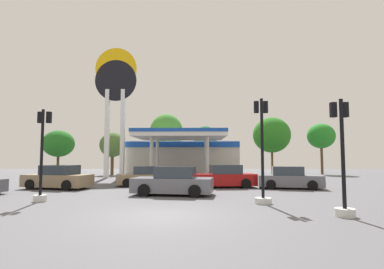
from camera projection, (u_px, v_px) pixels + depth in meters
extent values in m
plane|color=#56565B|center=(160.00, 216.00, 11.21)|extent=(90.00, 90.00, 0.00)
cube|color=beige|center=(183.00, 159.00, 35.17)|extent=(12.30, 5.74, 3.90)
cube|color=#194CB2|center=(182.00, 144.00, 32.38)|extent=(12.30, 0.12, 0.60)
cube|color=white|center=(181.00, 136.00, 28.61)|extent=(8.18, 7.15, 0.35)
cube|color=#194CB2|center=(181.00, 133.00, 28.63)|extent=(8.28, 7.25, 0.30)
cylinder|color=silver|center=(151.00, 159.00, 26.52)|extent=(0.32, 0.32, 3.95)
cylinder|color=silver|center=(207.00, 159.00, 26.45)|extent=(0.32, 0.32, 3.95)
cylinder|color=silver|center=(157.00, 159.00, 30.44)|extent=(0.32, 0.32, 3.95)
cylinder|color=silver|center=(206.00, 159.00, 30.37)|extent=(0.32, 0.32, 3.95)
cube|color=#4C4C51|center=(180.00, 174.00, 28.34)|extent=(0.90, 0.60, 1.10)
cube|color=white|center=(107.00, 133.00, 31.70)|extent=(0.40, 0.56, 9.33)
cube|color=white|center=(123.00, 133.00, 31.68)|extent=(0.40, 0.56, 9.33)
cylinder|color=black|center=(116.00, 80.00, 32.12)|extent=(4.40, 0.22, 4.40)
cylinder|color=#F2B20C|center=(116.00, 68.00, 32.23)|extent=(4.40, 0.22, 4.40)
cube|color=white|center=(116.00, 75.00, 32.22)|extent=(4.05, 0.08, 0.79)
cylinder|color=black|center=(127.00, 183.00, 21.73)|extent=(0.66, 0.33, 0.63)
cylinder|color=black|center=(128.00, 181.00, 23.39)|extent=(0.66, 0.33, 0.63)
cylinder|color=black|center=(163.00, 182.00, 22.16)|extent=(0.66, 0.33, 0.63)
cylinder|color=black|center=(161.00, 181.00, 23.82)|extent=(0.66, 0.33, 0.63)
cube|color=#8C7556|center=(145.00, 179.00, 22.79)|extent=(4.39, 2.46, 0.75)
cube|color=#2D3842|center=(147.00, 170.00, 22.86)|extent=(2.22, 1.87, 0.63)
cube|color=black|center=(117.00, 181.00, 22.44)|extent=(0.42, 1.64, 0.24)
cylinder|color=black|center=(30.00, 184.00, 20.18)|extent=(0.72, 0.38, 0.69)
cylinder|color=black|center=(49.00, 182.00, 21.97)|extent=(0.72, 0.38, 0.69)
cylinder|color=black|center=(67.00, 185.00, 19.54)|extent=(0.72, 0.38, 0.69)
cylinder|color=black|center=(83.00, 183.00, 21.33)|extent=(0.72, 0.38, 0.69)
cube|color=#8C7556|center=(58.00, 180.00, 20.77)|extent=(4.81, 2.82, 0.82)
cube|color=#2D3842|center=(60.00, 170.00, 20.79)|extent=(2.46, 2.10, 0.69)
cube|color=black|center=(30.00, 182.00, 21.27)|extent=(0.51, 1.78, 0.26)
cylinder|color=black|center=(206.00, 184.00, 20.69)|extent=(0.71, 0.31, 0.69)
cylinder|color=black|center=(203.00, 182.00, 22.53)|extent=(0.71, 0.31, 0.69)
cylinder|color=black|center=(246.00, 183.00, 20.94)|extent=(0.71, 0.31, 0.69)
cylinder|color=black|center=(239.00, 181.00, 22.78)|extent=(0.71, 0.31, 0.69)
cube|color=#A51111|center=(223.00, 179.00, 21.76)|extent=(4.69, 2.35, 0.82)
cube|color=#2D3842|center=(225.00, 169.00, 21.82)|extent=(2.31, 1.89, 0.69)
cube|color=black|center=(193.00, 181.00, 21.55)|extent=(0.31, 1.80, 0.26)
cylinder|color=black|center=(308.00, 183.00, 21.47)|extent=(0.68, 0.35, 0.65)
cylinder|color=black|center=(313.00, 185.00, 19.77)|extent=(0.68, 0.35, 0.65)
cylinder|color=black|center=(270.00, 182.00, 22.02)|extent=(0.68, 0.35, 0.65)
cylinder|color=black|center=(271.00, 185.00, 20.32)|extent=(0.68, 0.35, 0.65)
cube|color=slate|center=(290.00, 181.00, 20.91)|extent=(4.53, 2.59, 0.77)
cube|color=#2D3842|center=(287.00, 171.00, 20.99)|extent=(2.30, 1.95, 0.65)
cube|color=black|center=(322.00, 183.00, 20.46)|extent=(0.45, 1.69, 0.24)
cylinder|color=black|center=(144.00, 190.00, 16.62)|extent=(0.72, 0.33, 0.69)
cylinder|color=black|center=(154.00, 187.00, 18.46)|extent=(0.72, 0.33, 0.69)
cylinder|color=black|center=(195.00, 191.00, 16.19)|extent=(0.72, 0.33, 0.69)
cylinder|color=black|center=(199.00, 188.00, 18.02)|extent=(0.72, 0.33, 0.69)
cube|color=slate|center=(173.00, 185.00, 17.34)|extent=(4.76, 2.53, 0.82)
cube|color=#2D3842|center=(176.00, 172.00, 17.37)|extent=(2.38, 1.98, 0.69)
cube|color=black|center=(136.00, 186.00, 17.68)|extent=(0.38, 1.81, 0.26)
cylinder|color=silver|center=(40.00, 198.00, 14.73)|extent=(0.61, 0.61, 0.32)
cylinder|color=black|center=(42.00, 152.00, 14.90)|extent=(0.14, 0.14, 4.23)
cube|color=black|center=(40.00, 117.00, 15.19)|extent=(0.21, 0.20, 0.57)
sphere|color=red|center=(42.00, 114.00, 15.33)|extent=(0.15, 0.15, 0.15)
sphere|color=#D89E0C|center=(42.00, 118.00, 15.31)|extent=(0.15, 0.15, 0.15)
sphere|color=green|center=(41.00, 121.00, 15.30)|extent=(0.15, 0.15, 0.15)
cube|color=black|center=(49.00, 117.00, 15.19)|extent=(0.21, 0.20, 0.57)
sphere|color=red|center=(50.00, 114.00, 15.32)|extent=(0.15, 0.15, 0.15)
sphere|color=#D89E0C|center=(50.00, 118.00, 15.31)|extent=(0.15, 0.15, 0.15)
sphere|color=green|center=(50.00, 121.00, 15.29)|extent=(0.15, 0.15, 0.15)
cylinder|color=silver|center=(345.00, 213.00, 10.99)|extent=(0.71, 0.71, 0.30)
cylinder|color=black|center=(343.00, 153.00, 11.15)|extent=(0.14, 0.14, 4.04)
cube|color=black|center=(333.00, 110.00, 11.44)|extent=(0.21, 0.20, 0.57)
sphere|color=red|center=(332.00, 106.00, 11.57)|extent=(0.15, 0.15, 0.15)
sphere|color=#D89E0C|center=(332.00, 110.00, 11.56)|extent=(0.15, 0.15, 0.15)
sphere|color=green|center=(332.00, 115.00, 11.54)|extent=(0.15, 0.15, 0.15)
cube|color=black|center=(345.00, 110.00, 11.43)|extent=(0.21, 0.20, 0.57)
sphere|color=red|center=(343.00, 106.00, 11.57)|extent=(0.15, 0.15, 0.15)
sphere|color=#D89E0C|center=(343.00, 110.00, 11.55)|extent=(0.15, 0.15, 0.15)
sphere|color=green|center=(344.00, 115.00, 11.54)|extent=(0.15, 0.15, 0.15)
cylinder|color=silver|center=(263.00, 201.00, 14.08)|extent=(0.78, 0.78, 0.27)
cylinder|color=black|center=(262.00, 148.00, 14.26)|extent=(0.14, 0.14, 4.70)
cube|color=black|center=(256.00, 107.00, 14.57)|extent=(0.21, 0.20, 0.57)
sphere|color=red|center=(256.00, 104.00, 14.71)|extent=(0.15, 0.15, 0.15)
sphere|color=#D89E0C|center=(256.00, 108.00, 14.69)|extent=(0.15, 0.15, 0.15)
sphere|color=green|center=(256.00, 111.00, 14.68)|extent=(0.15, 0.15, 0.15)
cube|color=black|center=(265.00, 107.00, 14.57)|extent=(0.21, 0.20, 0.57)
sphere|color=red|center=(265.00, 104.00, 14.70)|extent=(0.15, 0.15, 0.15)
sphere|color=#D89E0C|center=(265.00, 108.00, 14.69)|extent=(0.15, 0.15, 0.15)
sphere|color=green|center=(265.00, 111.00, 14.67)|extent=(0.15, 0.15, 0.15)
cylinder|color=brown|center=(58.00, 165.00, 39.44)|extent=(0.33, 0.33, 2.43)
ellipsoid|color=#226A20|center=(59.00, 144.00, 39.65)|extent=(4.06, 4.06, 3.48)
cylinder|color=brown|center=(112.00, 165.00, 37.28)|extent=(0.38, 0.38, 2.52)
ellipsoid|color=#43632F|center=(113.00, 145.00, 37.47)|extent=(3.15, 3.15, 3.05)
cylinder|color=brown|center=(166.00, 159.00, 39.36)|extent=(0.29, 0.29, 3.91)
ellipsoid|color=#428E35|center=(166.00, 132.00, 39.62)|extent=(4.30, 4.30, 4.69)
cylinder|color=brown|center=(205.00, 160.00, 39.00)|extent=(0.34, 0.34, 3.52)
ellipsoid|color=#266536|center=(205.00, 138.00, 39.22)|extent=(2.92, 2.92, 3.20)
cylinder|color=brown|center=(272.00, 162.00, 37.27)|extent=(0.26, 0.26, 3.20)
ellipsoid|color=#28751F|center=(272.00, 135.00, 37.52)|extent=(4.60, 4.60, 4.39)
cylinder|color=brown|center=(322.00, 160.00, 38.32)|extent=(0.31, 0.31, 3.59)
ellipsoid|color=#268126|center=(321.00, 136.00, 38.55)|extent=(3.44, 3.44, 3.17)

